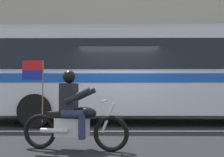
# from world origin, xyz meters

# --- Properties ---
(ground_plane) EXTENTS (60.00, 60.00, 0.00)m
(ground_plane) POSITION_xyz_m (0.00, 0.00, 0.00)
(ground_plane) COLOR black
(sidewalk_curb) EXTENTS (28.00, 3.80, 0.15)m
(sidewalk_curb) POSITION_xyz_m (0.00, 5.10, 0.07)
(sidewalk_curb) COLOR #B7B2A8
(sidewalk_curb) RESTS_ON ground_plane
(lane_center_stripe) EXTENTS (26.60, 0.14, 0.01)m
(lane_center_stripe) POSITION_xyz_m (0.00, -0.60, 0.00)
(lane_center_stripe) COLOR silver
(lane_center_stripe) RESTS_ON ground_plane
(office_building_facade) EXTENTS (28.00, 0.89, 11.40)m
(office_building_facade) POSITION_xyz_m (0.00, 7.39, 5.71)
(office_building_facade) COLOR gray
(office_building_facade) RESTS_ON ground_plane
(transit_bus) EXTENTS (11.99, 2.76, 3.22)m
(transit_bus) POSITION_xyz_m (1.12, 1.19, 1.88)
(transit_bus) COLOR silver
(transit_bus) RESTS_ON ground_plane
(motorcycle_with_rider) EXTENTS (2.17, 0.70, 1.78)m
(motorcycle_with_rider) POSITION_xyz_m (-0.99, -2.70, 0.67)
(motorcycle_with_rider) COLOR black
(motorcycle_with_rider) RESTS_ON ground_plane
(fire_hydrant) EXTENTS (0.22, 0.30, 0.75)m
(fire_hydrant) POSITION_xyz_m (-2.41, 4.07, 0.52)
(fire_hydrant) COLOR gold
(fire_hydrant) RESTS_ON sidewalk_curb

